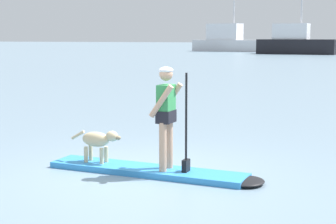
{
  "coord_description": "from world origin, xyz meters",
  "views": [
    {
      "loc": [
        3.45,
        -8.04,
        2.25
      ],
      "look_at": [
        0.0,
        1.0,
        0.9
      ],
      "focal_mm": 57.66,
      "sensor_mm": 36.0,
      "label": 1
    }
  ],
  "objects": [
    {
      "name": "ground_plane",
      "position": [
        0.0,
        0.0,
        0.0
      ],
      "size": [
        400.0,
        400.0,
        0.0
      ],
      "primitive_type": "plane",
      "color": "gray"
    },
    {
      "name": "paddleboard",
      "position": [
        0.23,
        -0.01,
        0.05
      ],
      "size": [
        3.71,
        0.81,
        0.1
      ],
      "color": "#338CD8",
      "rests_on": "ground_plane"
    },
    {
      "name": "person_paddler",
      "position": [
        0.37,
        -0.02,
        1.07
      ],
      "size": [
        0.61,
        0.49,
        1.68
      ],
      "color": "tan",
      "rests_on": "paddleboard"
    },
    {
      "name": "dog",
      "position": [
        -0.92,
        0.04,
        0.48
      ],
      "size": [
        0.99,
        0.24,
        0.57
      ],
      "color": "#CCB78C",
      "rests_on": "paddleboard"
    },
    {
      "name": "moored_boat_port",
      "position": [
        -17.73,
        73.55,
        1.58
      ],
      "size": [
        11.95,
        5.63,
        9.43
      ],
      "color": "silver",
      "rests_on": "ground_plane"
    },
    {
      "name": "moored_boat_far_port",
      "position": [
        -6.25,
        63.73,
        1.5
      ],
      "size": [
        10.24,
        3.8,
        10.54
      ],
      "color": "black",
      "rests_on": "ground_plane"
    }
  ]
}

